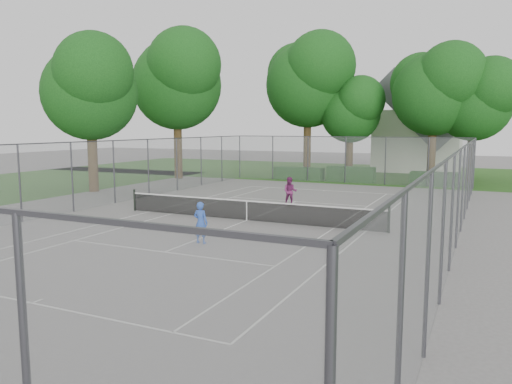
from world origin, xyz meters
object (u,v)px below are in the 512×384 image
at_px(girl_player, 201,223).
at_px(tennis_net, 247,210).
at_px(house, 418,131).
at_px(woman_player, 290,191).

bearing_deg(girl_player, tennis_net, -84.30).
bearing_deg(house, woman_player, -97.71).
distance_m(tennis_net, house, 30.20).
distance_m(house, girl_player, 34.80).
height_order(house, woman_player, house).
relative_size(tennis_net, house, 1.34).
height_order(house, girl_player, house).
bearing_deg(tennis_net, girl_player, -84.72).
distance_m(girl_player, woman_player, 9.57).
distance_m(tennis_net, girl_player, 4.75).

